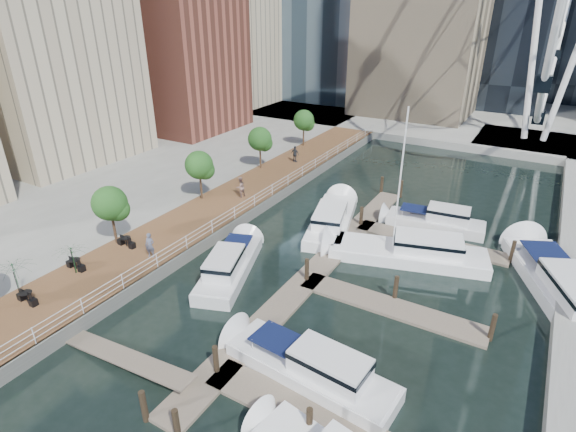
# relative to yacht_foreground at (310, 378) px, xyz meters

# --- Properties ---
(ground) EXTENTS (520.00, 520.00, 0.00)m
(ground) POSITION_rel_yacht_foreground_xyz_m (-7.39, -0.18, 0.00)
(ground) COLOR black
(ground) RESTS_ON ground
(boardwalk) EXTENTS (6.00, 60.00, 1.00)m
(boardwalk) POSITION_rel_yacht_foreground_xyz_m (-16.39, 14.82, 0.50)
(boardwalk) COLOR brown
(boardwalk) RESTS_ON ground
(seawall) EXTENTS (0.25, 60.00, 1.00)m
(seawall) POSITION_rel_yacht_foreground_xyz_m (-13.39, 14.82, 0.50)
(seawall) COLOR #595954
(seawall) RESTS_ON ground
(land_inland) EXTENTS (48.00, 90.00, 1.00)m
(land_inland) POSITION_rel_yacht_foreground_xyz_m (-43.39, 14.82, 0.50)
(land_inland) COLOR gray
(land_inland) RESTS_ON ground
(land_far) EXTENTS (200.00, 114.00, 1.00)m
(land_far) POSITION_rel_yacht_foreground_xyz_m (-7.39, 101.82, 0.50)
(land_far) COLOR gray
(land_far) RESTS_ON ground
(pier) EXTENTS (14.00, 12.00, 1.00)m
(pier) POSITION_rel_yacht_foreground_xyz_m (6.61, 51.82, 0.50)
(pier) COLOR gray
(pier) RESTS_ON ground
(railing) EXTENTS (0.10, 60.00, 1.05)m
(railing) POSITION_rel_yacht_foreground_xyz_m (-13.49, 14.82, 1.52)
(railing) COLOR white
(railing) RESTS_ON boardwalk
(floating_docks) EXTENTS (16.00, 34.00, 2.60)m
(floating_docks) POSITION_rel_yacht_foreground_xyz_m (0.57, 9.80, 0.49)
(floating_docks) COLOR #6D6051
(floating_docks) RESTS_ON ground
(midrise_condos) EXTENTS (19.00, 67.00, 28.00)m
(midrise_condos) POSITION_rel_yacht_foreground_xyz_m (-40.96, 26.64, 13.42)
(midrise_condos) COLOR #BCAD8E
(midrise_condos) RESTS_ON ground
(street_trees) EXTENTS (2.60, 42.60, 4.60)m
(street_trees) POSITION_rel_yacht_foreground_xyz_m (-18.79, 13.82, 4.29)
(street_trees) COLOR #3F2B1C
(street_trees) RESTS_ON ground
(cafe_tables) EXTENTS (2.50, 13.70, 0.74)m
(cafe_tables) POSITION_rel_yacht_foreground_xyz_m (-17.79, -2.18, 1.37)
(cafe_tables) COLOR black
(cafe_tables) RESTS_ON ground
(yacht_foreground) EXTENTS (10.35, 3.62, 2.15)m
(yacht_foreground) POSITION_rel_yacht_foreground_xyz_m (0.00, 0.00, 0.00)
(yacht_foreground) COLOR white
(yacht_foreground) RESTS_ON ground
(pedestrian_near) EXTENTS (0.79, 0.65, 1.87)m
(pedestrian_near) POSITION_rel_yacht_foreground_xyz_m (-14.93, 3.64, 1.93)
(pedestrian_near) COLOR #50556A
(pedestrian_near) RESTS_ON boardwalk
(pedestrian_mid) EXTENTS (0.92, 1.09, 1.98)m
(pedestrian_mid) POSITION_rel_yacht_foreground_xyz_m (-15.85, 15.94, 1.99)
(pedestrian_mid) COLOR #85645C
(pedestrian_mid) RESTS_ON boardwalk
(pedestrian_far) EXTENTS (1.16, 0.60, 1.89)m
(pedestrian_far) POSITION_rel_yacht_foreground_xyz_m (-16.49, 27.57, 1.94)
(pedestrian_far) COLOR #2E323A
(pedestrian_far) RESTS_ON boardwalk
(moored_yachts) EXTENTS (28.00, 28.49, 11.50)m
(moored_yachts) POSITION_rel_yacht_foreground_xyz_m (0.94, 13.49, 0.00)
(moored_yachts) COLOR white
(moored_yachts) RESTS_ON ground
(cafe_seating) EXTENTS (3.41, 12.53, 2.45)m
(cafe_seating) POSITION_rel_yacht_foreground_xyz_m (-18.25, -5.06, 2.13)
(cafe_seating) COLOR #113E16
(cafe_seating) RESTS_ON ground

